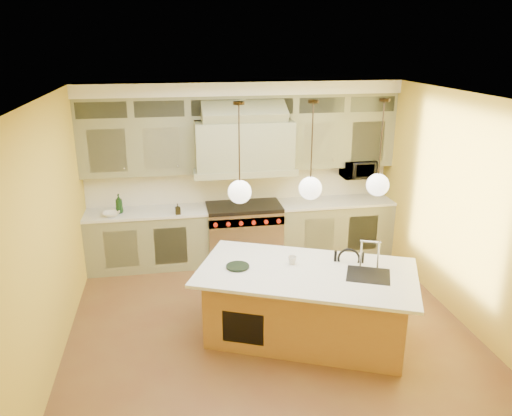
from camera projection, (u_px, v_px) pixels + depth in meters
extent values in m
plane|color=brown|center=(269.00, 328.00, 6.37)|extent=(5.00, 5.00, 0.00)
plane|color=white|center=(272.00, 98.00, 5.44)|extent=(5.00, 5.00, 0.00)
plane|color=gold|center=(240.00, 170.00, 8.24)|extent=(5.00, 0.00, 5.00)
plane|color=gold|center=(340.00, 342.00, 3.58)|extent=(5.00, 0.00, 5.00)
plane|color=gold|center=(49.00, 236.00, 5.50)|extent=(0.00, 5.00, 5.00)
plane|color=gold|center=(464.00, 210.00, 6.32)|extent=(0.00, 5.00, 5.00)
cube|color=gray|center=(148.00, 240.00, 8.00)|extent=(1.90, 0.65, 0.90)
cube|color=gray|center=(333.00, 228.00, 8.51)|extent=(1.90, 0.65, 0.90)
cube|color=silver|center=(146.00, 212.00, 7.85)|extent=(1.90, 0.68, 0.04)
cube|color=silver|center=(335.00, 202.00, 8.36)|extent=(1.90, 0.68, 0.04)
cube|color=beige|center=(241.00, 184.00, 8.29)|extent=(5.00, 0.04, 0.56)
cube|color=gray|center=(137.00, 147.00, 7.66)|extent=(1.75, 0.35, 0.85)
cube|color=gray|center=(339.00, 140.00, 8.19)|extent=(1.75, 0.35, 0.85)
cube|color=gray|center=(243.00, 144.00, 7.75)|extent=(1.50, 0.70, 0.75)
cube|color=gray|center=(243.00, 169.00, 7.88)|extent=(1.60, 0.76, 0.10)
cube|color=#333833|center=(241.00, 106.00, 7.73)|extent=(5.00, 0.35, 0.35)
cube|color=white|center=(241.00, 88.00, 7.62)|extent=(5.00, 0.47, 0.20)
cube|color=silver|center=(244.00, 234.00, 8.23)|extent=(1.20, 0.70, 0.90)
cube|color=black|center=(244.00, 207.00, 8.08)|extent=(1.20, 0.70, 0.06)
cube|color=silver|center=(247.00, 222.00, 7.83)|extent=(1.20, 0.06, 0.14)
cube|color=#9F6C38|center=(306.00, 305.00, 6.07)|extent=(2.53, 1.90, 0.88)
cube|color=silver|center=(307.00, 272.00, 5.87)|extent=(2.86, 2.23, 0.04)
cube|color=black|center=(368.00, 277.00, 5.76)|extent=(0.62, 0.59, 0.05)
cylinder|color=black|center=(333.00, 318.00, 6.01)|extent=(0.04, 0.04, 0.63)
cylinder|color=black|center=(360.00, 320.00, 5.96)|extent=(0.04, 0.04, 0.63)
cylinder|color=black|center=(333.00, 304.00, 6.32)|extent=(0.04, 0.04, 0.63)
cylinder|color=black|center=(359.00, 306.00, 6.27)|extent=(0.04, 0.04, 0.63)
cube|color=black|center=(348.00, 288.00, 6.03)|extent=(0.49, 0.49, 0.05)
torus|color=black|center=(349.00, 259.00, 6.09)|extent=(0.27, 0.12, 0.28)
imported|color=black|center=(358.00, 169.00, 8.32)|extent=(0.54, 0.37, 0.30)
imported|color=#143414|center=(119.00, 204.00, 7.71)|extent=(0.13, 0.13, 0.30)
imported|color=black|center=(178.00, 209.00, 7.67)|extent=(0.09, 0.09, 0.17)
imported|color=white|center=(111.00, 214.00, 7.61)|extent=(0.27, 0.27, 0.06)
imported|color=silver|center=(292.00, 260.00, 6.03)|extent=(0.12, 0.12, 0.10)
cylinder|color=#2D2319|center=(239.00, 103.00, 5.15)|extent=(0.12, 0.12, 0.03)
cylinder|color=#2D2319|center=(239.00, 145.00, 5.29)|extent=(0.02, 0.02, 0.93)
sphere|color=white|center=(240.00, 192.00, 5.46)|extent=(0.26, 0.26, 0.26)
cylinder|color=#2D2319|center=(313.00, 101.00, 5.28)|extent=(0.12, 0.12, 0.03)
cylinder|color=#2D2319|center=(312.00, 143.00, 5.42)|extent=(0.02, 0.02, 0.93)
sphere|color=white|center=(310.00, 188.00, 5.59)|extent=(0.26, 0.26, 0.26)
cylinder|color=#2D2319|center=(385.00, 100.00, 5.41)|extent=(0.12, 0.12, 0.03)
cylinder|color=#2D2319|center=(381.00, 140.00, 5.55)|extent=(0.02, 0.02, 0.93)
sphere|color=white|center=(378.00, 185.00, 5.72)|extent=(0.26, 0.26, 0.26)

